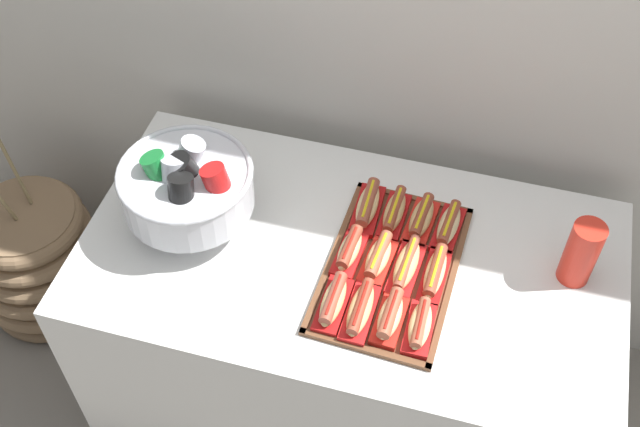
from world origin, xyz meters
TOP-DOWN VIEW (x-y plane):
  - ground_plane at (0.00, 0.00)m, footprint 10.00×10.00m
  - buffet_table at (0.00, 0.00)m, footprint 1.44×0.78m
  - floor_vase at (-1.15, 0.12)m, footprint 0.48×0.48m
  - serving_tray at (0.11, -0.02)m, footprint 0.35×0.54m
  - hot_dog_0 at (-0.00, -0.18)m, footprint 0.07×0.17m
  - hot_dog_1 at (0.07, -0.18)m, footprint 0.07×0.18m
  - hot_dog_2 at (0.14, -0.18)m, footprint 0.07×0.15m
  - hot_dog_3 at (0.22, -0.19)m, footprint 0.07×0.15m
  - hot_dog_4 at (0.00, -0.01)m, footprint 0.07×0.16m
  - hot_dog_5 at (0.08, -0.02)m, footprint 0.08×0.16m
  - hot_dog_6 at (0.15, -0.02)m, footprint 0.08×0.18m
  - hot_dog_7 at (0.23, -0.02)m, footprint 0.07×0.18m
  - hot_dog_8 at (0.01, 0.15)m, footprint 0.07×0.18m
  - hot_dog_9 at (0.08, 0.15)m, footprint 0.07×0.17m
  - hot_dog_10 at (0.16, 0.15)m, footprint 0.08×0.17m
  - hot_dog_11 at (0.23, 0.14)m, footprint 0.08×0.17m
  - punch_bowl at (-0.44, 0.00)m, footprint 0.35×0.35m
  - cup_stack at (0.57, 0.09)m, footprint 0.08×0.08m

SIDE VIEW (x-z plane):
  - ground_plane at x=0.00m, z-range 0.00..0.00m
  - floor_vase at x=-1.15m, z-range -0.25..0.71m
  - buffet_table at x=0.00m, z-range 0.02..0.81m
  - serving_tray at x=0.11m, z-range 0.79..0.81m
  - hot_dog_1 at x=0.07m, z-range 0.80..0.85m
  - hot_dog_3 at x=0.22m, z-range 0.80..0.85m
  - hot_dog_7 at x=0.23m, z-range 0.80..0.86m
  - hot_dog_11 at x=0.23m, z-range 0.80..0.86m
  - hot_dog_6 at x=0.15m, z-range 0.80..0.86m
  - hot_dog_9 at x=0.08m, z-range 0.80..0.86m
  - hot_dog_10 at x=0.16m, z-range 0.80..0.86m
  - hot_dog_8 at x=0.01m, z-range 0.80..0.86m
  - hot_dog_0 at x=0.00m, z-range 0.80..0.86m
  - hot_dog_5 at x=0.08m, z-range 0.80..0.86m
  - hot_dog_2 at x=0.14m, z-range 0.80..0.86m
  - hot_dog_4 at x=0.00m, z-range 0.80..0.86m
  - cup_stack at x=0.57m, z-range 0.79..0.99m
  - punch_bowl at x=-0.44m, z-range 0.81..1.06m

